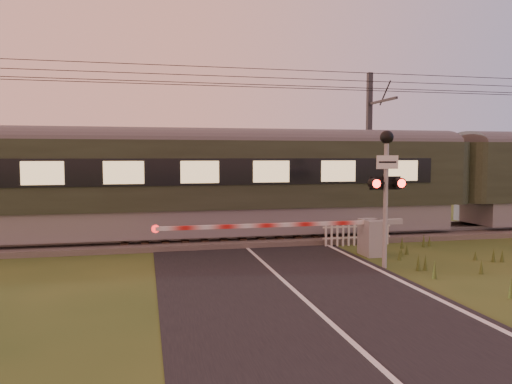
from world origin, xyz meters
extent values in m
plane|color=#2B461A|center=(0.00, 0.00, 0.00)|extent=(160.00, 160.00, 0.00)
cube|color=black|center=(0.00, 0.00, 0.01)|extent=(6.00, 140.00, 0.02)
cube|color=#47423D|center=(0.00, 6.50, 0.06)|extent=(140.00, 3.40, 0.24)
cube|color=slate|center=(0.00, 5.78, 0.26)|extent=(140.00, 0.08, 0.14)
cube|color=slate|center=(0.00, 7.22, 0.26)|extent=(140.00, 0.08, 0.14)
cube|color=#2D2116|center=(0.00, 6.50, 0.19)|extent=(0.24, 2.20, 0.06)
cylinder|color=black|center=(0.00, 6.20, 5.50)|extent=(120.00, 0.02, 0.02)
cylinder|color=black|center=(0.00, 6.80, 5.50)|extent=(120.00, 0.02, 0.02)
cylinder|color=black|center=(0.00, 6.50, 6.10)|extent=(120.00, 0.02, 0.02)
cylinder|color=black|center=(0.00, 6.50, 5.80)|extent=(120.00, 0.02, 0.02)
cube|color=slate|center=(-1.49, 6.50, 0.79)|extent=(18.46, 2.44, 0.92)
cube|color=black|center=(-1.49, 6.50, 2.39)|extent=(19.23, 2.66, 2.29)
cylinder|color=#4C4C4F|center=(-1.49, 6.50, 3.54)|extent=(19.23, 0.93, 0.93)
cube|color=#FFD893|center=(-1.49, 5.13, 2.51)|extent=(16.54, 0.04, 0.71)
cube|color=gray|center=(3.47, 2.96, 0.55)|extent=(0.55, 0.85, 1.10)
cylinder|color=gray|center=(3.32, 2.96, 0.55)|extent=(0.12, 0.12, 1.10)
cube|color=gray|center=(4.02, 2.96, 1.02)|extent=(0.90, 0.16, 0.16)
cube|color=red|center=(0.18, 2.96, 1.02)|extent=(6.28, 0.11, 0.11)
cylinder|color=red|center=(-2.96, 2.96, 1.02)|extent=(0.22, 0.04, 0.22)
cylinder|color=gray|center=(3.06, 1.28, 1.68)|extent=(0.12, 0.12, 3.36)
cube|color=white|center=(3.06, 1.22, 2.86)|extent=(0.62, 0.03, 0.36)
sphere|color=black|center=(3.06, 1.28, 3.52)|extent=(0.36, 0.36, 0.36)
cube|color=black|center=(3.06, 1.28, 2.30)|extent=(0.84, 0.07, 0.07)
cylinder|color=#FF140C|center=(2.70, 1.10, 2.30)|extent=(0.22, 0.02, 0.22)
cylinder|color=#FF140C|center=(3.42, 1.10, 2.30)|extent=(0.22, 0.02, 0.22)
cube|color=black|center=(3.06, 1.33, 2.30)|extent=(0.90, 0.02, 0.36)
cube|color=silver|center=(3.74, 4.63, 0.28)|extent=(2.43, 0.04, 0.06)
cube|color=silver|center=(3.74, 4.63, 0.64)|extent=(2.43, 0.04, 0.06)
cube|color=#2D2D30|center=(6.10, 8.80, 3.26)|extent=(0.21, 0.21, 6.53)
cube|color=#2D2D30|center=(6.10, 7.65, 5.22)|extent=(0.09, 2.40, 0.09)
camera|label=1|loc=(-3.21, -10.92, 3.01)|focal=35.00mm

